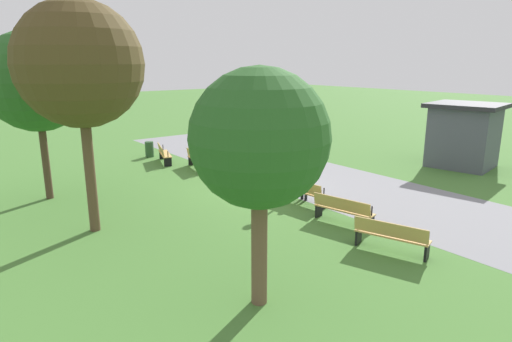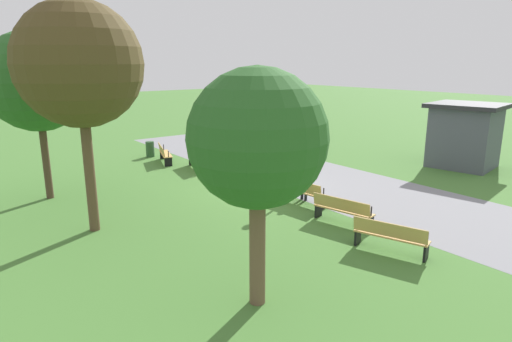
# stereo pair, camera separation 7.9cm
# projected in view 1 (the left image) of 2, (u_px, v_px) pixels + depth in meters

# --- Properties ---
(ground_plane) EXTENTS (120.00, 120.00, 0.00)m
(ground_plane) POSITION_uv_depth(u_px,v_px,m) (266.00, 188.00, 17.69)
(ground_plane) COLOR #477A33
(path_paving) EXTENTS (28.12, 5.36, 0.01)m
(path_paving) POSITION_uv_depth(u_px,v_px,m) (315.00, 177.00, 19.33)
(path_paving) COLOR gray
(path_paving) RESTS_ON ground
(bench_0) EXTENTS (2.01, 1.07, 0.89)m
(bench_0) POSITION_uv_depth(u_px,v_px,m) (164.00, 153.00, 22.12)
(bench_0) COLOR tan
(bench_0) RESTS_ON ground
(bench_1) EXTENTS (2.02, 0.88, 0.89)m
(bench_1) POSITION_uv_depth(u_px,v_px,m) (196.00, 159.00, 20.77)
(bench_1) COLOR tan
(bench_1) RESTS_ON ground
(bench_2) EXTENTS (2.01, 0.68, 0.89)m
(bench_2) POSITION_uv_depth(u_px,v_px,m) (230.00, 167.00, 19.23)
(bench_2) COLOR tan
(bench_2) RESTS_ON ground
(bench_3) EXTENTS (1.97, 0.47, 0.89)m
(bench_3) POSITION_uv_depth(u_px,v_px,m) (264.00, 177.00, 17.53)
(bench_3) COLOR tan
(bench_3) RESTS_ON ground
(bench_4) EXTENTS (2.01, 0.68, 0.89)m
(bench_4) POSITION_uv_depth(u_px,v_px,m) (302.00, 191.00, 15.68)
(bench_4) COLOR tan
(bench_4) RESTS_ON ground
(bench_5) EXTENTS (2.02, 0.88, 0.89)m
(bench_5) POSITION_uv_depth(u_px,v_px,m) (343.00, 209.00, 13.71)
(bench_5) COLOR tan
(bench_5) RESTS_ON ground
(bench_6) EXTENTS (2.01, 1.07, 0.89)m
(bench_6) POSITION_uv_depth(u_px,v_px,m) (391.00, 236.00, 11.63)
(bench_6) COLOR tan
(bench_6) RESTS_ON ground
(person_seated) EXTENTS (0.36, 0.54, 1.20)m
(person_seated) POSITION_uv_depth(u_px,v_px,m) (300.00, 185.00, 15.90)
(person_seated) COLOR navy
(person_seated) RESTS_ON ground
(tree_0) EXTENTS (3.56, 3.56, 6.09)m
(tree_0) POSITION_uv_depth(u_px,v_px,m) (36.00, 82.00, 15.37)
(tree_0) COLOR #4C3828
(tree_0) RESTS_ON ground
(tree_1) EXTENTS (2.78, 2.78, 4.93)m
(tree_1) POSITION_uv_depth(u_px,v_px,m) (260.00, 140.00, 8.47)
(tree_1) COLOR brown
(tree_1) RESTS_ON ground
(tree_2) EXTENTS (3.55, 3.55, 6.69)m
(tree_2) POSITION_uv_depth(u_px,v_px,m) (80.00, 65.00, 12.12)
(tree_2) COLOR brown
(tree_2) RESTS_ON ground
(lamp_post) EXTENTS (0.32, 0.32, 3.52)m
(lamp_post) POSITION_uv_depth(u_px,v_px,m) (306.00, 128.00, 16.81)
(lamp_post) COLOR black
(lamp_post) RESTS_ON ground
(trash_bin) EXTENTS (0.45, 0.45, 0.83)m
(trash_bin) POSITION_uv_depth(u_px,v_px,m) (149.00, 149.00, 23.48)
(trash_bin) COLOR #2D512D
(trash_bin) RESTS_ON ground
(kiosk) EXTENTS (3.72, 3.67, 3.07)m
(kiosk) POSITION_uv_depth(u_px,v_px,m) (464.00, 134.00, 21.08)
(kiosk) COLOR #4C515B
(kiosk) RESTS_ON ground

